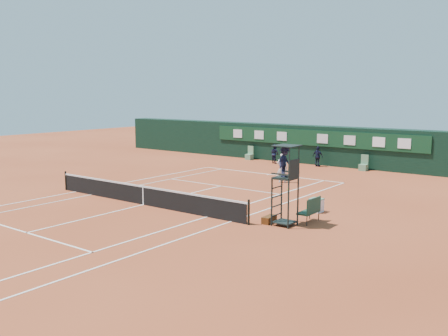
# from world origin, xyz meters

# --- Properties ---
(ground) EXTENTS (90.00, 90.00, 0.00)m
(ground) POSITION_xyz_m (0.00, 0.00, 0.00)
(ground) COLOR #A74927
(ground) RESTS_ON ground
(court_lines) EXTENTS (11.05, 23.85, 0.01)m
(court_lines) POSITION_xyz_m (0.00, 0.00, 0.01)
(court_lines) COLOR white
(court_lines) RESTS_ON ground
(tennis_net) EXTENTS (12.90, 0.10, 1.10)m
(tennis_net) POSITION_xyz_m (0.00, 0.00, 0.51)
(tennis_net) COLOR black
(tennis_net) RESTS_ON ground
(back_wall) EXTENTS (40.00, 1.65, 3.00)m
(back_wall) POSITION_xyz_m (0.00, 18.74, 1.51)
(back_wall) COLOR black
(back_wall) RESTS_ON ground
(linesman_chair_left) EXTENTS (0.55, 0.50, 1.15)m
(linesman_chair_left) POSITION_xyz_m (-5.50, 17.48, 0.32)
(linesman_chair_left) COLOR #598964
(linesman_chair_left) RESTS_ON ground
(linesman_chair_right) EXTENTS (0.55, 0.50, 1.15)m
(linesman_chair_right) POSITION_xyz_m (4.50, 17.48, 0.32)
(linesman_chair_right) COLOR #56845F
(linesman_chair_right) RESTS_ON ground
(umpire_chair) EXTENTS (0.96, 0.95, 3.42)m
(umpire_chair) POSITION_xyz_m (7.64, 0.87, 2.46)
(umpire_chair) COLOR black
(umpire_chair) RESTS_ON ground
(player_bench) EXTENTS (0.55, 1.20, 1.10)m
(player_bench) POSITION_xyz_m (8.32, 1.93, 0.60)
(player_bench) COLOR #173927
(player_bench) RESTS_ON ground
(tennis_bag) EXTENTS (0.41, 0.83, 0.30)m
(tennis_bag) POSITION_xyz_m (6.91, 0.82, 0.15)
(tennis_bag) COLOR black
(tennis_bag) RESTS_ON ground
(cooler) EXTENTS (0.57, 0.57, 0.65)m
(cooler) POSITION_xyz_m (7.61, 3.88, 0.33)
(cooler) COLOR silver
(cooler) RESTS_ON ground
(tennis_ball) EXTENTS (0.07, 0.07, 0.07)m
(tennis_ball) POSITION_xyz_m (3.82, 7.74, 0.03)
(tennis_ball) COLOR #BACE2F
(tennis_ball) RESTS_ON ground
(player) EXTENTS (0.81, 0.77, 1.86)m
(player) POSITION_xyz_m (2.29, 9.71, 0.93)
(player) COLOR silver
(player) RESTS_ON ground
(ball_kid_left) EXTENTS (0.91, 0.83, 1.53)m
(ball_kid_left) POSITION_xyz_m (-2.62, 16.85, 0.76)
(ball_kid_left) COLOR black
(ball_kid_left) RESTS_ON ground
(ball_kid_right) EXTENTS (0.96, 0.53, 1.56)m
(ball_kid_right) POSITION_xyz_m (0.94, 17.29, 0.78)
(ball_kid_right) COLOR black
(ball_kid_right) RESTS_ON ground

